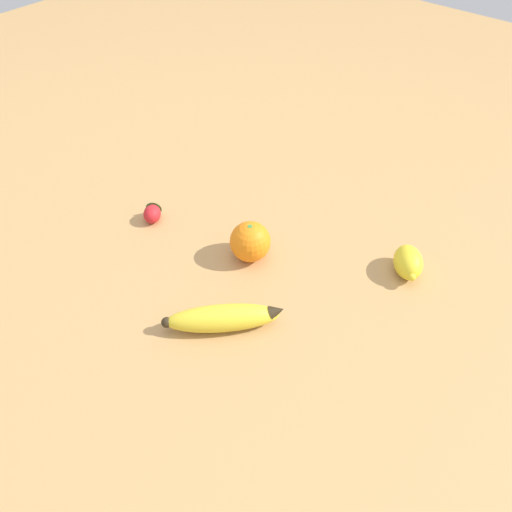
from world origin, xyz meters
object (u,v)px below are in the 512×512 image
(banana, at_px, (224,318))
(lemon, at_px, (408,262))
(orange, at_px, (250,242))
(strawberry, at_px, (153,213))

(banana, relative_size, lemon, 1.83)
(orange, xyz_separation_m, lemon, (-0.23, -0.15, -0.01))
(banana, distance_m, strawberry, 0.30)
(orange, relative_size, lemon, 0.84)
(banana, distance_m, lemon, 0.33)
(banana, height_order, strawberry, banana)
(banana, bearing_deg, orange, 70.30)
(banana, relative_size, orange, 2.17)
(orange, xyz_separation_m, strawberry, (0.21, 0.04, -0.02))
(banana, xyz_separation_m, strawberry, (0.28, -0.10, -0.01))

